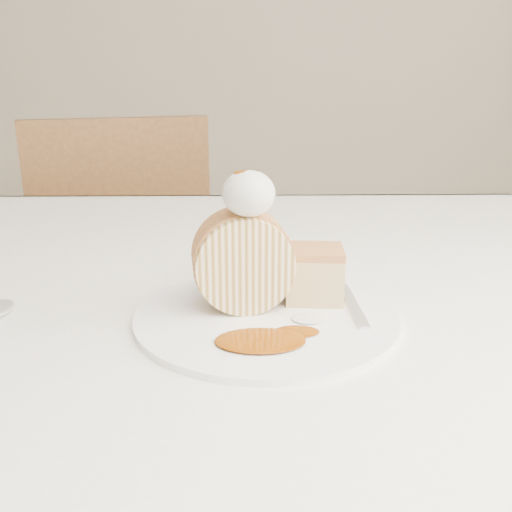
{
  "coord_description": "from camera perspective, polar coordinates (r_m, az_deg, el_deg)",
  "views": [
    {
      "loc": [
        -0.0,
        -0.49,
        0.99
      ],
      "look_at": [
        0.01,
        0.05,
        0.81
      ],
      "focal_mm": 40.0,
      "sensor_mm": 36.0,
      "label": 1
    }
  ],
  "objects": [
    {
      "name": "table",
      "position": [
        0.76,
        -1.02,
        -7.41
      ],
      "size": [
        1.4,
        0.9,
        0.75
      ],
      "color": "white",
      "rests_on": "ground"
    },
    {
      "name": "chair_far",
      "position": [
        1.53,
        -13.27,
        -0.82
      ],
      "size": [
        0.53,
        0.53,
        0.89
      ],
      "rotation": [
        0.0,
        0.0,
        3.46
      ],
      "color": "brown",
      "rests_on": "ground"
    },
    {
      "name": "whipped_cream",
      "position": [
        0.54,
        -0.73,
        6.27
      ],
      "size": [
        0.05,
        0.05,
        0.04
      ],
      "primitive_type": "ellipsoid",
      "color": "silver",
      "rests_on": "roulade_slice"
    },
    {
      "name": "fork",
      "position": [
        0.6,
        9.67,
        -4.86
      ],
      "size": [
        0.02,
        0.16,
        0.0
      ],
      "primitive_type": "cube",
      "rotation": [
        0.0,
        0.0,
        0.02
      ],
      "color": "silver",
      "rests_on": "plate"
    },
    {
      "name": "cake_chunk",
      "position": [
        0.6,
        5.83,
        -2.12
      ],
      "size": [
        0.06,
        0.06,
        0.05
      ],
      "primitive_type": "cube",
      "rotation": [
        0.0,
        0.0,
        -0.07
      ],
      "color": "#D0894E",
      "rests_on": "plate"
    },
    {
      "name": "caramel_drizzle",
      "position": [
        0.54,
        -0.96,
        8.91
      ],
      "size": [
        0.03,
        0.02,
        0.01
      ],
      "primitive_type": "ellipsoid",
      "color": "#773404",
      "rests_on": "whipped_cream"
    },
    {
      "name": "plate",
      "position": [
        0.58,
        1.02,
        -6.0
      ],
      "size": [
        0.28,
        0.28,
        0.01
      ],
      "primitive_type": "cylinder",
      "rotation": [
        0.0,
        0.0,
        -0.07
      ],
      "color": "white",
      "rests_on": "table"
    },
    {
      "name": "caramel_pool",
      "position": [
        0.51,
        0.43,
        -8.43
      ],
      "size": [
        0.09,
        0.06,
        0.0
      ],
      "primitive_type": null,
      "rotation": [
        0.0,
        0.0,
        -0.07
      ],
      "color": "#773404",
      "rests_on": "plate"
    },
    {
      "name": "roulade_slice",
      "position": [
        0.57,
        -1.29,
        -0.51
      ],
      "size": [
        0.1,
        0.07,
        0.1
      ],
      "primitive_type": "cylinder",
      "rotation": [
        1.57,
        0.0,
        0.12
      ],
      "color": "beige",
      "rests_on": "plate"
    }
  ]
}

